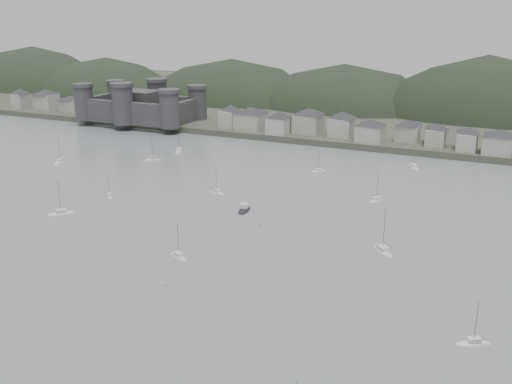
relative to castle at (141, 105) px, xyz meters
The scene contains 8 objects.
ground 216.45m from the castle, 56.28° to the right, with size 900.00×900.00×0.00m, color slate.
far_shore_land 166.61m from the castle, 43.83° to the left, with size 900.00×250.00×3.00m, color #383D2D.
forested_ridge 155.26m from the castle, 35.67° to the left, with size 851.55×103.94×102.57m.
castle is the anchor object (origin of this frame).
waterfront_town 170.64m from the castle, ahead, with size 451.48×28.46×12.92m.
moored_fleet 161.14m from the castle, 43.38° to the right, with size 236.90×178.56×13.16m.
motor_launch_far 158.82m from the castle, 42.49° to the right, with size 4.83×9.32×4.10m.
mooring_buoys 173.49m from the castle, 44.13° to the right, with size 159.89×125.61×0.70m.
Camera 1 is at (75.89, -85.67, 61.17)m, focal length 41.13 mm.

